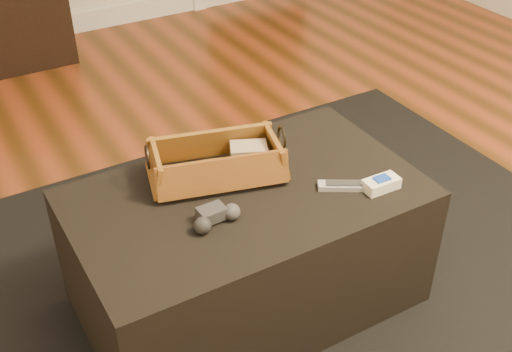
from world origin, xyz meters
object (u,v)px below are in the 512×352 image
game_controller (215,217)px  cream_gadget (381,184)px  silver_remote (347,186)px  wicker_basket (217,164)px  ottoman (247,248)px  tv_remote (211,174)px

game_controller → cream_gadget: (0.48, -0.10, -0.01)m
silver_remote → cream_gadget: size_ratio=1.53×
wicker_basket → ottoman: bearing=-71.5°
cream_gadget → tv_remote: bearing=144.9°
ottoman → wicker_basket: (-0.04, 0.11, 0.26)m
ottoman → tv_remote: size_ratio=4.81×
ottoman → cream_gadget: (0.34, -0.18, 0.23)m
tv_remote → game_controller: game_controller is taller
tv_remote → game_controller: (-0.08, -0.18, -0.00)m
ottoman → cream_gadget: bearing=-28.0°
tv_remote → wicker_basket: 0.03m
wicker_basket → game_controller: (-0.10, -0.19, -0.02)m
ottoman → cream_gadget: 0.45m
game_controller → cream_gadget: game_controller is taller
tv_remote → silver_remote: tv_remote is taller
silver_remote → cream_gadget: bearing=-31.7°
tv_remote → cream_gadget: 0.49m
wicker_basket → cream_gadget: wicker_basket is taller
ottoman → game_controller: bearing=-149.8°
wicker_basket → cream_gadget: 0.48m
wicker_basket → tv_remote: bearing=-158.0°
wicker_basket → game_controller: 0.22m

